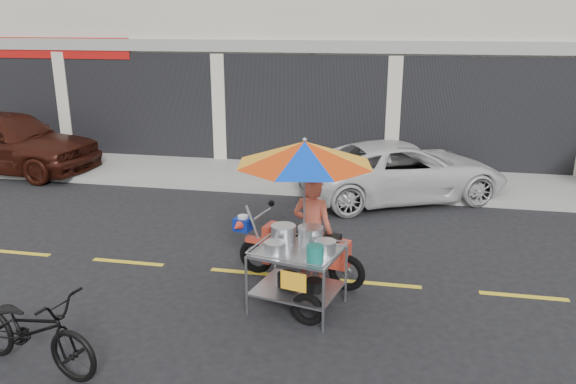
% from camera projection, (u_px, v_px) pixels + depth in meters
% --- Properties ---
extents(ground, '(90.00, 90.00, 0.00)m').
position_uv_depth(ground, '(380.00, 284.00, 8.26)').
color(ground, black).
extents(sidewalk, '(45.00, 3.00, 0.15)m').
position_uv_depth(sidewalk, '(389.00, 179.00, 13.40)').
color(sidewalk, gray).
rests_on(sidewalk, ground).
extents(shophouse_block, '(36.00, 8.11, 10.40)m').
position_uv_depth(shophouse_block, '(498.00, 2.00, 16.42)').
color(shophouse_block, beige).
rests_on(shophouse_block, ground).
extents(centerline, '(42.00, 0.10, 0.01)m').
position_uv_depth(centerline, '(380.00, 284.00, 8.26)').
color(centerline, gold).
rests_on(centerline, ground).
extents(maroon_sedan, '(4.86, 2.31, 1.60)m').
position_uv_depth(maroon_sedan, '(7.00, 141.00, 14.13)').
color(maroon_sedan, black).
rests_on(maroon_sedan, ground).
extents(white_pickup, '(4.91, 3.72, 1.24)m').
position_uv_depth(white_pickup, '(403.00, 171.00, 12.08)').
color(white_pickup, silver).
rests_on(white_pickup, ground).
extents(near_bicycle, '(1.91, 1.01, 0.95)m').
position_uv_depth(near_bicycle, '(31.00, 329.00, 6.15)').
color(near_bicycle, black).
rests_on(near_bicycle, ground).
extents(food_vendor_rig, '(2.31, 2.21, 2.34)m').
position_uv_depth(food_vendor_rig, '(305.00, 198.00, 7.44)').
color(food_vendor_rig, black).
rests_on(food_vendor_rig, ground).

